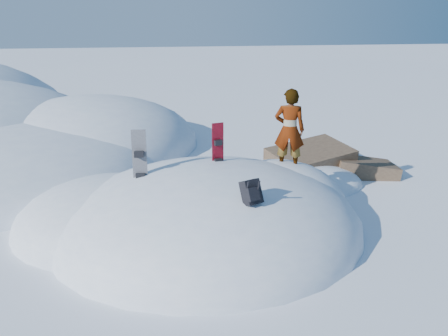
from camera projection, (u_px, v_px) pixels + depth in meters
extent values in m
plane|color=white|center=(209.00, 230.00, 9.93)|extent=(120.00, 120.00, 0.00)
ellipsoid|color=silver|center=(209.00, 230.00, 9.93)|extent=(7.00, 6.00, 3.00)
ellipsoid|color=silver|center=(112.00, 226.00, 10.15)|extent=(4.40, 4.00, 2.20)
ellipsoid|color=silver|center=(276.00, 210.00, 10.95)|extent=(3.60, 3.20, 2.50)
ellipsoid|color=silver|center=(91.00, 145.00, 16.38)|extent=(8.00, 8.00, 3.60)
ellipsoid|color=silver|center=(6.00, 182.00, 12.82)|extent=(6.00, 5.00, 1.80)
cube|color=brown|center=(309.00, 169.00, 13.61)|extent=(2.82, 2.41, 1.62)
cube|color=brown|center=(363.00, 176.00, 13.55)|extent=(2.16, 1.80, 1.33)
cube|color=brown|center=(314.00, 159.00, 14.85)|extent=(2.08, 2.01, 1.10)
ellipsoid|color=silver|center=(308.00, 184.00, 12.65)|extent=(3.20, 2.40, 1.00)
cube|color=red|center=(218.00, 154.00, 10.01)|extent=(0.27, 0.09, 1.47)
cube|color=black|center=(218.00, 143.00, 9.86)|extent=(0.19, 0.14, 0.12)
cube|color=black|center=(218.00, 161.00, 10.01)|extent=(0.19, 0.14, 0.12)
cube|color=black|center=(140.00, 168.00, 9.37)|extent=(0.33, 0.25, 1.65)
cube|color=black|center=(139.00, 154.00, 9.20)|extent=(0.21, 0.14, 0.14)
cube|color=black|center=(141.00, 176.00, 9.36)|extent=(0.21, 0.14, 0.14)
cube|color=black|center=(251.00, 192.00, 8.21)|extent=(0.46, 0.49, 0.52)
cube|color=black|center=(253.00, 194.00, 8.07)|extent=(0.29, 0.27, 0.28)
cylinder|color=black|center=(247.00, 189.00, 8.04)|extent=(0.04, 0.19, 0.35)
cylinder|color=black|center=(258.00, 188.00, 8.07)|extent=(0.04, 0.19, 0.35)
cube|color=black|center=(105.00, 255.00, 8.74)|extent=(0.70, 0.57, 0.17)
cube|color=black|center=(119.00, 246.00, 8.92)|extent=(0.38, 0.32, 0.11)
imported|color=slate|center=(289.00, 130.00, 10.44)|extent=(0.85, 0.69, 1.99)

